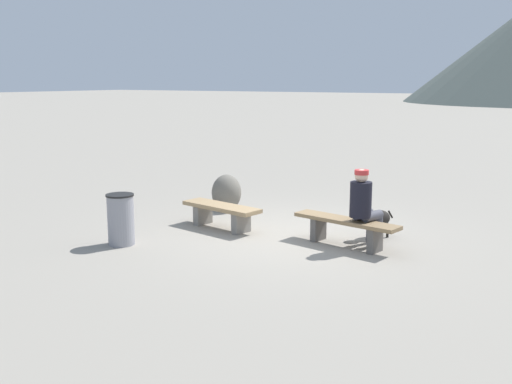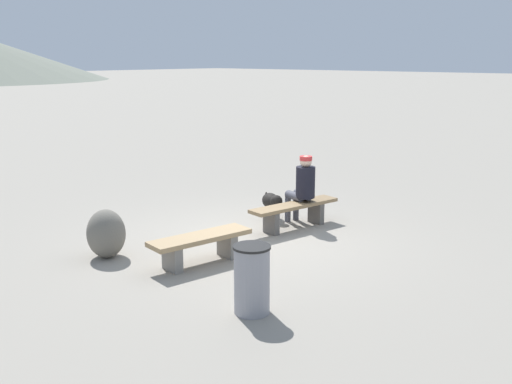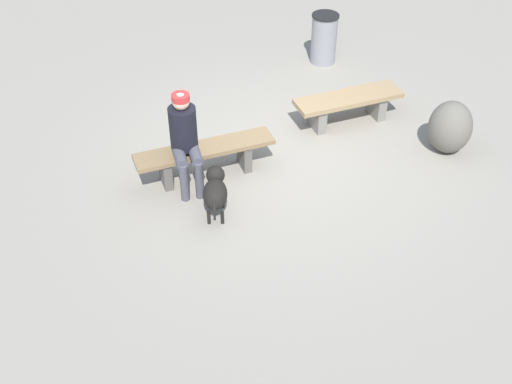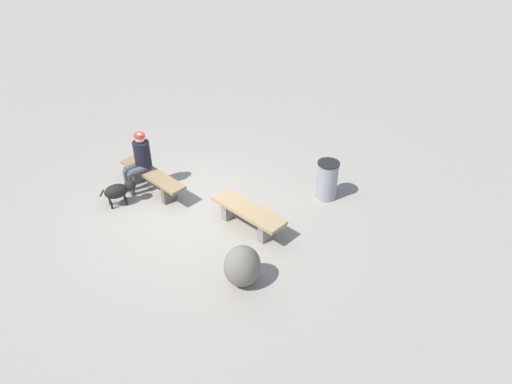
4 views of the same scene
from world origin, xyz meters
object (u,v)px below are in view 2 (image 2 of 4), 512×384
Objects in this scene: boulder at (106,234)px; seated_person at (303,185)px; trash_bin at (252,279)px; bench_right at (294,210)px; dog at (272,201)px; bench_left at (201,243)px.

seated_person is at bearing -19.13° from boulder.
trash_bin reaches higher than boulder.
bench_right is 3.72m from trash_bin.
seated_person is 3.99m from trash_bin.
seated_person is 3.68m from boulder.
trash_bin is at bearing -24.18° from dog.
seated_person reaches higher than trash_bin.
dog reaches higher than bench_right.
seated_person is at bearing 12.52° from bench_left.
dog is at bearing 109.31° from seated_person.
bench_left is at bearing -59.85° from boulder.
bench_left is 1.93m from trash_bin.
bench_left is 2.42m from bench_right.
boulder is (-3.46, 1.20, -0.38)m from seated_person.
dog is at bearing 27.13° from bench_left.
dog is 0.80× the size of trash_bin.
bench_right is at bearing 11.27° from dog.
dog is 0.90× the size of boulder.
seated_person is at bearing 15.85° from bench_right.
boulder reaches higher than bench_right.
bench_right is (2.42, 0.08, 0.02)m from bench_left.
trash_bin is at bearing -140.26° from bench_right.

